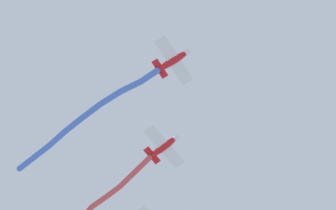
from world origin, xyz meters
name	(u,v)px	position (x,y,z in m)	size (l,w,h in m)	color
airplane_left_wing	(174,60)	(-13.62, -10.93, 87.68)	(6.91, 5.20, 1.71)	red
smoke_trail_left_wing	(84,119)	(-12.42, -25.42, 89.14)	(2.21, 25.05, 3.77)	#4C75DB
airplane_right_wing	(164,147)	(-21.89, -19.55, 87.93)	(6.80, 5.06, 1.71)	red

